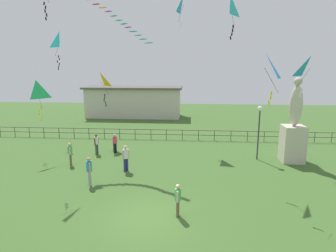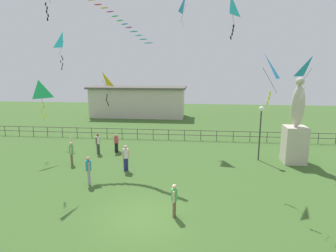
{
  "view_description": "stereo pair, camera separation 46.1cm",
  "coord_description": "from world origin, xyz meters",
  "px_view_note": "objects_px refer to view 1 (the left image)",
  "views": [
    {
      "loc": [
        1.85,
        -11.78,
        6.67
      ],
      "look_at": [
        0.4,
        6.32,
        2.89
      ],
      "focal_mm": 30.78,
      "sensor_mm": 36.0,
      "label": 1
    },
    {
      "loc": [
        2.31,
        -11.73,
        6.67
      ],
      "look_at": [
        0.4,
        6.32,
        2.89
      ],
      "focal_mm": 30.78,
      "sensor_mm": 36.0,
      "label": 2
    }
  ],
  "objects_px": {
    "person_2": "(96,143)",
    "kite_3": "(37,91)",
    "kite_1": "(230,7)",
    "kite_7": "(265,69)",
    "statue_monument": "(293,133)",
    "kite_4": "(310,69)",
    "person_1": "(178,198)",
    "person_0": "(89,169)",
    "kite_8": "(100,81)",
    "person_4": "(115,142)",
    "person_5": "(70,152)",
    "kite_2": "(184,5)",
    "person_3": "(126,157)",
    "lamppost": "(259,120)",
    "kite_0": "(60,41)"
  },
  "relations": [
    {
      "from": "statue_monument",
      "to": "person_0",
      "type": "distance_m",
      "value": 13.97
    },
    {
      "from": "person_4",
      "to": "kite_3",
      "type": "xyz_separation_m",
      "value": [
        -5.3,
        -1.18,
        4.04
      ]
    },
    {
      "from": "person_0",
      "to": "kite_8",
      "type": "bearing_deg",
      "value": 102.27
    },
    {
      "from": "person_0",
      "to": "person_3",
      "type": "height_order",
      "value": "person_3"
    },
    {
      "from": "person_3",
      "to": "person_5",
      "type": "distance_m",
      "value": 4.14
    },
    {
      "from": "kite_3",
      "to": "kite_8",
      "type": "xyz_separation_m",
      "value": [
        3.6,
        3.6,
        0.51
      ]
    },
    {
      "from": "person_4",
      "to": "person_2",
      "type": "bearing_deg",
      "value": -159.13
    },
    {
      "from": "kite_7",
      "to": "person_3",
      "type": "bearing_deg",
      "value": 158.38
    },
    {
      "from": "person_4",
      "to": "kite_2",
      "type": "relative_size",
      "value": 0.58
    },
    {
      "from": "statue_monument",
      "to": "person_1",
      "type": "height_order",
      "value": "statue_monument"
    },
    {
      "from": "statue_monument",
      "to": "kite_1",
      "type": "distance_m",
      "value": 9.66
    },
    {
      "from": "person_0",
      "to": "person_1",
      "type": "xyz_separation_m",
      "value": [
        5.16,
        -3.06,
        -0.07
      ]
    },
    {
      "from": "kite_3",
      "to": "person_4",
      "type": "bearing_deg",
      "value": 12.61
    },
    {
      "from": "person_5",
      "to": "kite_2",
      "type": "distance_m",
      "value": 15.03
    },
    {
      "from": "kite_1",
      "to": "person_3",
      "type": "bearing_deg",
      "value": -170.63
    },
    {
      "from": "statue_monument",
      "to": "lamppost",
      "type": "distance_m",
      "value": 2.49
    },
    {
      "from": "person_2",
      "to": "kite_3",
      "type": "distance_m",
      "value": 5.69
    },
    {
      "from": "lamppost",
      "to": "kite_1",
      "type": "relative_size",
      "value": 1.53
    },
    {
      "from": "person_3",
      "to": "kite_8",
      "type": "relative_size",
      "value": 0.61
    },
    {
      "from": "person_4",
      "to": "kite_4",
      "type": "height_order",
      "value": "kite_4"
    },
    {
      "from": "statue_monument",
      "to": "kite_0",
      "type": "height_order",
      "value": "kite_0"
    },
    {
      "from": "person_1",
      "to": "person_0",
      "type": "bearing_deg",
      "value": 149.3
    },
    {
      "from": "kite_1",
      "to": "kite_4",
      "type": "height_order",
      "value": "kite_1"
    },
    {
      "from": "lamppost",
      "to": "kite_2",
      "type": "xyz_separation_m",
      "value": [
        -5.62,
        5.14,
        8.8
      ]
    },
    {
      "from": "person_0",
      "to": "person_2",
      "type": "height_order",
      "value": "person_0"
    },
    {
      "from": "person_5",
      "to": "kite_1",
      "type": "xyz_separation_m",
      "value": [
        10.39,
        0.16,
        9.19
      ]
    },
    {
      "from": "statue_monument",
      "to": "kite_4",
      "type": "distance_m",
      "value": 4.68
    },
    {
      "from": "lamppost",
      "to": "person_1",
      "type": "relative_size",
      "value": 2.55
    },
    {
      "from": "person_4",
      "to": "person_5",
      "type": "height_order",
      "value": "person_5"
    },
    {
      "from": "kite_7",
      "to": "person_4",
      "type": "bearing_deg",
      "value": 143.48
    },
    {
      "from": "kite_7",
      "to": "kite_3",
      "type": "bearing_deg",
      "value": 158.58
    },
    {
      "from": "person_0",
      "to": "kite_7",
      "type": "distance_m",
      "value": 10.76
    },
    {
      "from": "kite_2",
      "to": "kite_4",
      "type": "height_order",
      "value": "kite_2"
    },
    {
      "from": "person_4",
      "to": "person_0",
      "type": "bearing_deg",
      "value": -88.23
    },
    {
      "from": "lamppost",
      "to": "person_0",
      "type": "distance_m",
      "value": 12.06
    },
    {
      "from": "statue_monument",
      "to": "person_1",
      "type": "xyz_separation_m",
      "value": [
        -7.72,
        -8.35,
        -1.17
      ]
    },
    {
      "from": "kite_3",
      "to": "kite_8",
      "type": "height_order",
      "value": "kite_8"
    },
    {
      "from": "statue_monument",
      "to": "kite_3",
      "type": "height_order",
      "value": "statue_monument"
    },
    {
      "from": "kite_1",
      "to": "kite_7",
      "type": "relative_size",
      "value": 1.08
    },
    {
      "from": "person_1",
      "to": "person_5",
      "type": "xyz_separation_m",
      "value": [
        -7.65,
        6.31,
        0.05
      ]
    },
    {
      "from": "kite_2",
      "to": "person_1",
      "type": "bearing_deg",
      "value": -89.03
    },
    {
      "from": "person_4",
      "to": "kite_4",
      "type": "relative_size",
      "value": 0.6
    },
    {
      "from": "kite_2",
      "to": "kite_3",
      "type": "xyz_separation_m",
      "value": [
        -10.41,
        -5.57,
        -6.78
      ]
    },
    {
      "from": "person_5",
      "to": "kite_0",
      "type": "relative_size",
      "value": 0.56
    },
    {
      "from": "person_0",
      "to": "kite_8",
      "type": "xyz_separation_m",
      "value": [
        -1.89,
        8.69,
        4.47
      ]
    },
    {
      "from": "kite_3",
      "to": "kite_8",
      "type": "relative_size",
      "value": 1.04
    },
    {
      "from": "person_3",
      "to": "kite_4",
      "type": "height_order",
      "value": "kite_4"
    },
    {
      "from": "person_1",
      "to": "kite_2",
      "type": "height_order",
      "value": "kite_2"
    },
    {
      "from": "person_3",
      "to": "kite_7",
      "type": "distance_m",
      "value": 9.89
    },
    {
      "from": "kite_1",
      "to": "kite_7",
      "type": "height_order",
      "value": "kite_1"
    }
  ]
}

